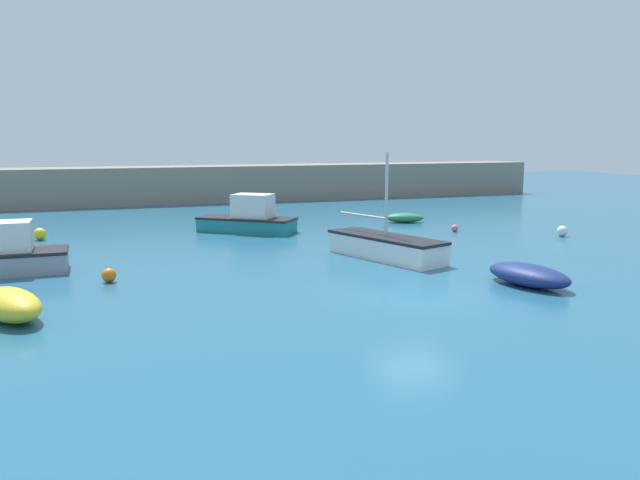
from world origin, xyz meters
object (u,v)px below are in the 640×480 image
at_px(mooring_buoy_pink, 455,228).
at_px(mooring_buoy_yellow, 40,234).
at_px(dinghy_near_pier, 405,218).
at_px(rowboat_blue_near, 10,305).
at_px(rowboat_white_midwater, 529,275).
at_px(mooring_buoy_white, 562,231).
at_px(sailboat_twin_hulled, 386,247).
at_px(mooring_buoy_orange, 109,275).
at_px(motorboat_with_cabin, 249,219).
at_px(cabin_cruiser_white, 4,256).

bearing_deg(mooring_buoy_pink, mooring_buoy_yellow, 168.11).
height_order(dinghy_near_pier, rowboat_blue_near, rowboat_blue_near).
bearing_deg(mooring_buoy_yellow, rowboat_blue_near, -88.50).
bearing_deg(rowboat_blue_near, rowboat_white_midwater, -121.16).
bearing_deg(rowboat_white_midwater, mooring_buoy_white, -58.96).
height_order(sailboat_twin_hulled, dinghy_near_pier, sailboat_twin_hulled).
relative_size(dinghy_near_pier, mooring_buoy_orange, 4.91).
height_order(dinghy_near_pier, motorboat_with_cabin, motorboat_with_cabin).
relative_size(dinghy_near_pier, mooring_buoy_yellow, 4.04).
bearing_deg(dinghy_near_pier, rowboat_blue_near, -123.90).
bearing_deg(dinghy_near_pier, mooring_buoy_pink, -58.93).
bearing_deg(sailboat_twin_hulled, mooring_buoy_yellow, -144.49).
xyz_separation_m(motorboat_with_cabin, mooring_buoy_orange, (-7.22, -9.81, -0.48)).
relative_size(cabin_cruiser_white, rowboat_white_midwater, 1.34).
xyz_separation_m(dinghy_near_pier, rowboat_white_midwater, (-3.44, -15.73, 0.08)).
xyz_separation_m(cabin_cruiser_white, dinghy_near_pier, (20.34, 7.70, -0.38)).
relative_size(mooring_buoy_yellow, mooring_buoy_orange, 1.22).
bearing_deg(sailboat_twin_hulled, motorboat_with_cabin, -177.00).
bearing_deg(rowboat_white_midwater, dinghy_near_pier, -25.58).
relative_size(motorboat_with_cabin, rowboat_white_midwater, 1.52).
height_order(cabin_cruiser_white, mooring_buoy_pink, cabin_cruiser_white).
bearing_deg(mooring_buoy_pink, dinghy_near_pier, 101.47).
relative_size(motorboat_with_cabin, mooring_buoy_white, 9.63).
xyz_separation_m(sailboat_twin_hulled, mooring_buoy_orange, (-10.88, -0.73, -0.25)).
xyz_separation_m(sailboat_twin_hulled, dinghy_near_pier, (5.90, 9.73, -0.22)).
bearing_deg(sailboat_twin_hulled, mooring_buoy_pink, 110.75).
distance_m(motorboat_with_cabin, mooring_buoy_pink, 10.97).
distance_m(rowboat_white_midwater, mooring_buoy_yellow, 22.81).
height_order(rowboat_blue_near, mooring_buoy_pink, rowboat_blue_near).
bearing_deg(rowboat_white_midwater, mooring_buoy_orange, 55.19).
height_order(rowboat_white_midwater, mooring_buoy_yellow, rowboat_white_midwater).
bearing_deg(mooring_buoy_orange, mooring_buoy_white, 7.96).
distance_m(rowboat_blue_near, mooring_buoy_white, 25.46).
bearing_deg(rowboat_blue_near, mooring_buoy_orange, -60.15).
relative_size(rowboat_white_midwater, mooring_buoy_orange, 6.94).
bearing_deg(rowboat_blue_near, mooring_buoy_pink, -89.47).
bearing_deg(mooring_buoy_yellow, rowboat_white_midwater, -44.26).
bearing_deg(rowboat_blue_near, cabin_cruiser_white, -18.11).
distance_m(motorboat_with_cabin, mooring_buoy_white, 16.13).
relative_size(mooring_buoy_yellow, mooring_buoy_pink, 1.59).
relative_size(dinghy_near_pier, motorboat_with_cabin, 0.46).
height_order(rowboat_white_midwater, mooring_buoy_white, rowboat_white_midwater).
relative_size(mooring_buoy_pink, mooring_buoy_orange, 0.76).
relative_size(sailboat_twin_hulled, motorboat_with_cabin, 1.12).
distance_m(dinghy_near_pier, mooring_buoy_pink, 4.23).
relative_size(cabin_cruiser_white, mooring_buoy_yellow, 7.65).
height_order(dinghy_near_pier, mooring_buoy_pink, dinghy_near_pier).
xyz_separation_m(cabin_cruiser_white, rowboat_blue_near, (0.95, -6.66, -0.22)).
relative_size(sailboat_twin_hulled, mooring_buoy_orange, 11.78).
bearing_deg(rowboat_white_midwater, motorboat_with_cabin, 8.82).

